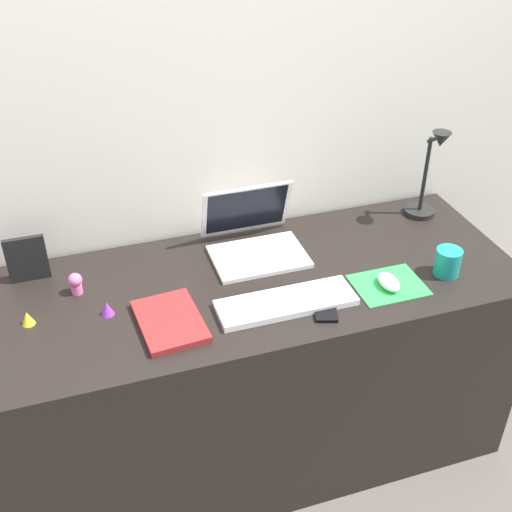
{
  "coord_description": "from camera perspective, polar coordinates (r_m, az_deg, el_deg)",
  "views": [
    {
      "loc": [
        -0.47,
        -1.53,
        1.91
      ],
      "look_at": [
        0.03,
        0.0,
        0.83
      ],
      "focal_mm": 45.41,
      "sensor_mm": 36.0,
      "label": 1
    }
  ],
  "objects": [
    {
      "name": "cell_phone",
      "position": [
        1.89,
        6.09,
        -4.54
      ],
      "size": [
        0.1,
        0.14,
        0.01
      ],
      "primitive_type": "cube",
      "rotation": [
        0.0,
        0.0,
        -0.31
      ],
      "color": "black",
      "rests_on": "desk"
    },
    {
      "name": "coffee_mug",
      "position": [
        2.09,
        16.53,
        -0.51
      ],
      "size": [
        0.08,
        0.08,
        0.09
      ],
      "primitive_type": "cylinder",
      "color": "teal",
      "rests_on": "desk"
    },
    {
      "name": "ground_plane",
      "position": [
        2.5,
        -0.7,
        -16.14
      ],
      "size": [
        6.0,
        6.0,
        0.0
      ],
      "primitive_type": "plane",
      "color": "#59514C"
    },
    {
      "name": "toy_figurine_pink",
      "position": [
        1.99,
        -15.6,
        -2.29
      ],
      "size": [
        0.04,
        0.04,
        0.07
      ],
      "color": "pink",
      "rests_on": "desk"
    },
    {
      "name": "desk",
      "position": [
        2.23,
        -0.76,
        -10.01
      ],
      "size": [
        1.71,
        0.64,
        0.74
      ],
      "primitive_type": "cube",
      "color": "black",
      "rests_on": "ground_plane"
    },
    {
      "name": "keyboard",
      "position": [
        1.89,
        2.68,
        -4.13
      ],
      "size": [
        0.41,
        0.13,
        0.02
      ],
      "primitive_type": "cube",
      "color": "white",
      "rests_on": "desk"
    },
    {
      "name": "toy_figurine_yellow",
      "position": [
        1.93,
        -19.49,
        -5.14
      ],
      "size": [
        0.04,
        0.04,
        0.04
      ],
      "primitive_type": "cone",
      "color": "yellow",
      "rests_on": "desk"
    },
    {
      "name": "notebook_pad",
      "position": [
        1.84,
        -7.59,
        -5.73
      ],
      "size": [
        0.19,
        0.25,
        0.02
      ],
      "primitive_type": "cube",
      "rotation": [
        0.0,
        0.0,
        0.08
      ],
      "color": "maroon",
      "rests_on": "desk"
    },
    {
      "name": "toy_figurine_purple",
      "position": [
        1.9,
        -12.98,
        -4.53
      ],
      "size": [
        0.04,
        0.04,
        0.04
      ],
      "primitive_type": "cone",
      "color": "purple",
      "rests_on": "desk"
    },
    {
      "name": "picture_frame",
      "position": [
        2.08,
        -19.53,
        -0.25
      ],
      "size": [
        0.12,
        0.02,
        0.15
      ],
      "primitive_type": "cube",
      "color": "black",
      "rests_on": "desk"
    },
    {
      "name": "mousepad",
      "position": [
        2.01,
        11.59,
        -2.53
      ],
      "size": [
        0.21,
        0.17,
        0.0
      ],
      "primitive_type": "cube",
      "color": "green",
      "rests_on": "desk"
    },
    {
      "name": "back_wall",
      "position": [
        2.23,
        -3.64,
        4.94
      ],
      "size": [
        2.91,
        0.05,
        1.67
      ],
      "primitive_type": "cube",
      "color": "silver",
      "rests_on": "ground_plane"
    },
    {
      "name": "desk_lamp",
      "position": [
        2.32,
        15.0,
        6.78
      ],
      "size": [
        0.11,
        0.14,
        0.34
      ],
      "color": "black",
      "rests_on": "desk"
    },
    {
      "name": "mouse",
      "position": [
        1.99,
        11.62,
        -2.25
      ],
      "size": [
        0.06,
        0.1,
        0.03
      ],
      "primitive_type": "ellipsoid",
      "color": "white",
      "rests_on": "mousepad"
    },
    {
      "name": "laptop",
      "position": [
        2.11,
        -0.25,
        1.85
      ],
      "size": [
        0.3,
        0.28,
        0.21
      ],
      "color": "white",
      "rests_on": "desk"
    }
  ]
}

